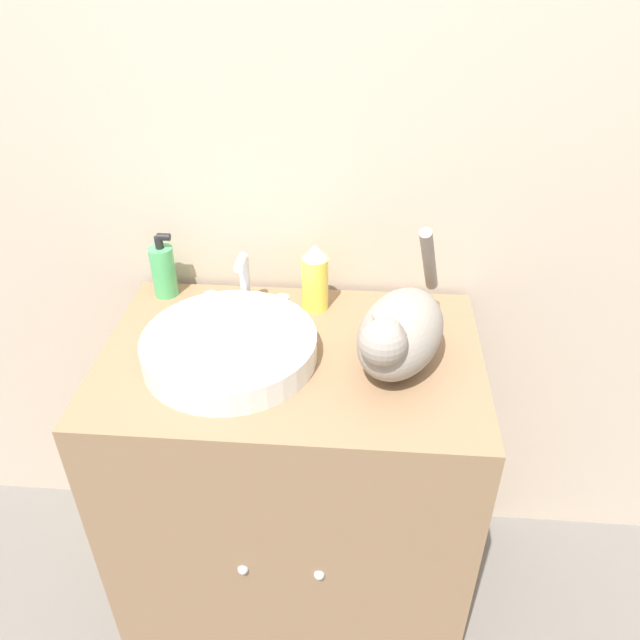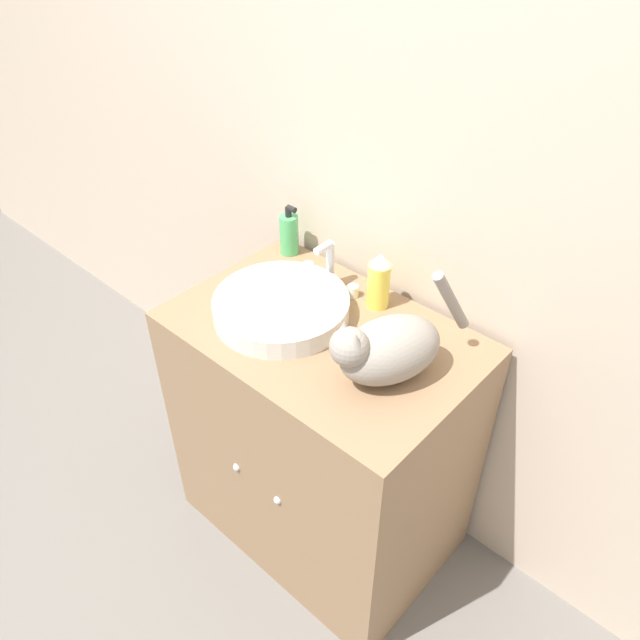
# 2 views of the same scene
# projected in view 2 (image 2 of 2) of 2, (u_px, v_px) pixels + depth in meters

# --- Properties ---
(ground_plane) EXTENTS (8.00, 8.00, 0.00)m
(ground_plane) POSITION_uv_depth(u_px,v_px,m) (266.00, 572.00, 2.05)
(ground_plane) COLOR slate
(wall_back) EXTENTS (6.00, 0.05, 2.50)m
(wall_back) POSITION_uv_depth(u_px,v_px,m) (405.00, 157.00, 1.62)
(wall_back) COLOR #C6B29E
(wall_back) RESTS_ON ground_plane
(vanity_cabinet) EXTENTS (0.84, 0.56, 0.86)m
(vanity_cabinet) POSITION_uv_depth(u_px,v_px,m) (322.00, 438.00, 1.94)
(vanity_cabinet) COLOR #8C6B4C
(vanity_cabinet) RESTS_ON ground_plane
(sink_basin) EXTENTS (0.37, 0.37, 0.06)m
(sink_basin) POSITION_uv_depth(u_px,v_px,m) (281.00, 307.00, 1.71)
(sink_basin) COLOR silver
(sink_basin) RESTS_ON vanity_cabinet
(faucet) EXTENTS (0.21, 0.08, 0.15)m
(faucet) POSITION_uv_depth(u_px,v_px,m) (329.00, 268.00, 1.80)
(faucet) COLOR silver
(faucet) RESTS_ON vanity_cabinet
(cat) EXTENTS (0.25, 0.38, 0.27)m
(cat) POSITION_uv_depth(u_px,v_px,m) (387.00, 348.00, 1.48)
(cat) COLOR gray
(cat) RESTS_ON vanity_cabinet
(soap_bottle) EXTENTS (0.06, 0.06, 0.17)m
(soap_bottle) POSITION_uv_depth(u_px,v_px,m) (289.00, 233.00, 1.94)
(soap_bottle) COLOR #4CB266
(soap_bottle) RESTS_ON vanity_cabinet
(spray_bottle) EXTENTS (0.06, 0.06, 0.17)m
(spray_bottle) POSITION_uv_depth(u_px,v_px,m) (379.00, 281.00, 1.71)
(spray_bottle) COLOR #EADB4C
(spray_bottle) RESTS_ON vanity_cabinet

